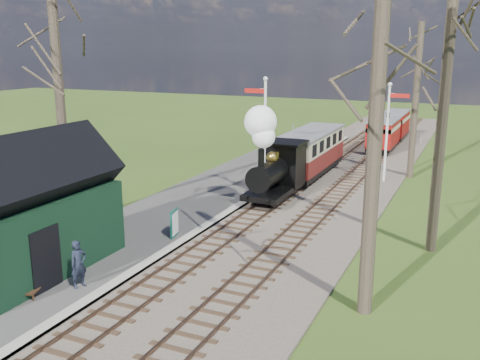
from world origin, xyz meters
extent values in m
ellipsoid|color=#385B23|center=(-25.00, 60.00, -14.76)|extent=(57.60, 36.00, 16.20)
ellipsoid|color=#385B23|center=(10.00, 65.00, -18.04)|extent=(70.40, 44.00, 19.80)
ellipsoid|color=#385B23|center=(-8.00, 70.00, -16.40)|extent=(64.00, 40.00, 18.00)
cube|color=brown|center=(1.30, 22.00, 0.05)|extent=(8.00, 60.00, 0.10)
cube|color=brown|center=(-0.50, 22.00, 0.14)|extent=(0.07, 60.00, 0.12)
cube|color=brown|center=(0.50, 22.00, 0.14)|extent=(0.07, 60.00, 0.12)
cube|color=#38281C|center=(0.00, 22.00, 0.10)|extent=(1.60, 60.00, 0.09)
cube|color=brown|center=(2.10, 22.00, 0.14)|extent=(0.07, 60.00, 0.12)
cube|color=brown|center=(3.10, 22.00, 0.14)|extent=(0.07, 60.00, 0.12)
cube|color=#38281C|center=(2.60, 22.00, 0.10)|extent=(1.60, 60.00, 0.09)
cube|color=#474442|center=(-3.50, 14.00, 0.10)|extent=(5.00, 44.00, 0.20)
cube|color=#B2AD9E|center=(-1.20, 14.00, 0.10)|extent=(0.40, 44.00, 0.21)
cube|color=black|center=(-4.30, 4.00, 1.50)|extent=(3.00, 6.00, 2.60)
cube|color=black|center=(-4.30, 4.00, 3.35)|extent=(3.25, 6.30, 3.25)
cube|color=black|center=(-2.78, 3.00, 1.20)|extent=(0.06, 1.20, 2.00)
cylinder|color=silver|center=(-0.70, 16.00, 3.00)|extent=(0.14, 0.14, 6.00)
sphere|color=silver|center=(-0.70, 16.00, 6.10)|extent=(0.24, 0.24, 0.24)
cube|color=#B7140F|center=(-1.25, 16.00, 5.50)|extent=(1.10, 0.08, 0.22)
cube|color=black|center=(-0.70, 16.00, 4.40)|extent=(0.18, 0.06, 0.30)
cylinder|color=silver|center=(4.30, 22.00, 2.75)|extent=(0.14, 0.14, 5.50)
sphere|color=silver|center=(4.30, 22.00, 5.60)|extent=(0.24, 0.24, 0.24)
cube|color=#B7140F|center=(4.85, 22.00, 5.00)|extent=(1.10, 0.08, 0.22)
cube|color=black|center=(4.30, 22.00, 3.90)|extent=(0.18, 0.06, 0.30)
cylinder|color=#382D23|center=(-7.30, 9.00, 5.50)|extent=(0.41, 0.41, 11.00)
cylinder|color=#382D23|center=(6.50, 6.00, 6.00)|extent=(0.42, 0.42, 12.00)
cylinder|color=#382D23|center=(7.80, 12.00, 5.00)|extent=(0.40, 0.40, 10.00)
cylinder|color=#382D23|center=(5.50, 24.00, 4.50)|extent=(0.39, 0.39, 9.00)
cube|color=slate|center=(0.30, 36.00, 0.75)|extent=(12.60, 0.02, 0.01)
cube|color=slate|center=(0.30, 36.00, 0.45)|extent=(12.60, 0.02, 0.02)
cylinder|color=slate|center=(0.30, 36.00, 0.50)|extent=(0.08, 0.08, 1.00)
cube|color=black|center=(0.00, 15.54, 0.68)|extent=(1.83, 4.30, 0.27)
cylinder|color=black|center=(0.00, 14.89, 1.65)|extent=(1.18, 2.79, 1.18)
cube|color=black|center=(0.00, 16.83, 1.76)|extent=(1.93, 1.72, 2.15)
cylinder|color=black|center=(0.00, 13.82, 2.62)|extent=(0.30, 0.30, 0.86)
sphere|color=gold|center=(0.00, 15.21, 2.40)|extent=(0.56, 0.56, 0.56)
sphere|color=white|center=(0.10, 13.82, 3.64)|extent=(1.07, 1.07, 1.07)
sphere|color=white|center=(-0.10, 13.92, 4.28)|extent=(1.50, 1.50, 1.50)
cylinder|color=black|center=(-0.50, 14.25, 0.54)|extent=(0.11, 0.69, 0.69)
cylinder|color=black|center=(0.50, 14.25, 0.54)|extent=(0.11, 0.69, 0.69)
cube|color=black|center=(0.00, 21.54, 0.58)|extent=(2.04, 7.52, 0.32)
cube|color=maroon|center=(0.00, 21.54, 1.22)|extent=(2.15, 7.52, 0.97)
cube|color=beige|center=(0.00, 21.54, 2.19)|extent=(2.15, 7.52, 0.97)
cube|color=slate|center=(0.00, 21.54, 2.72)|extent=(2.26, 7.74, 0.13)
cube|color=black|center=(2.60, 31.31, 0.51)|extent=(1.68, 4.43, 0.27)
cube|color=maroon|center=(2.60, 31.31, 1.04)|extent=(1.77, 4.43, 0.80)
cube|color=beige|center=(2.60, 31.31, 1.84)|extent=(1.77, 4.43, 0.80)
cube|color=slate|center=(2.60, 31.31, 2.28)|extent=(1.86, 4.61, 0.11)
cube|color=black|center=(2.60, 36.81, 0.51)|extent=(1.68, 4.43, 0.27)
cube|color=maroon|center=(2.60, 36.81, 1.04)|extent=(1.77, 4.43, 0.80)
cube|color=beige|center=(2.60, 36.81, 1.84)|extent=(1.77, 4.43, 0.80)
cube|color=slate|center=(2.60, 36.81, 2.28)|extent=(1.86, 4.61, 0.11)
cube|color=#0F4639|center=(-1.71, 8.80, 0.75)|extent=(0.23, 0.75, 1.10)
cube|color=silver|center=(-1.66, 8.81, 0.75)|extent=(0.15, 0.64, 0.90)
cube|color=#432917|center=(-2.96, 2.69, 0.41)|extent=(0.78, 1.34, 0.06)
cube|color=#432917|center=(-3.12, 2.63, 0.66)|extent=(0.47, 1.23, 0.55)
cube|color=#432917|center=(-2.82, 2.13, 0.29)|extent=(0.06, 0.06, 0.18)
cube|color=#432917|center=(-3.10, 3.24, 0.29)|extent=(0.06, 0.06, 0.18)
imported|color=black|center=(-1.98, 3.52, 0.98)|extent=(0.51, 0.64, 1.55)
camera|label=1|loc=(9.10, -8.61, 7.59)|focal=40.00mm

